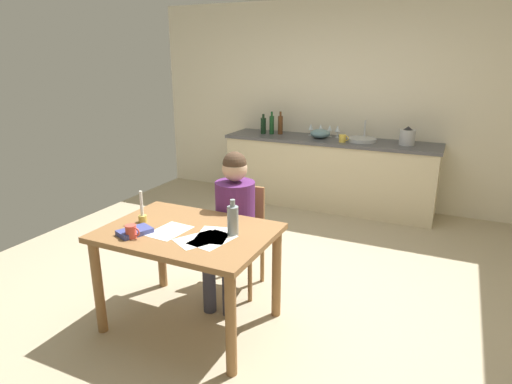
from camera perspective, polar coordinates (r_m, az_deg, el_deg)
The scene contains 25 objects.
ground_plane at distance 3.91m, azimuth -0.15°, elevation -11.96°, with size 5.20×5.20×0.04m, color tan.
wall_back at distance 5.90m, azimuth 10.90°, elevation 11.30°, with size 5.20×0.12×2.60m, color silver.
kitchen_counter at distance 5.70m, azimuth 9.50°, elevation 2.49°, with size 2.70×0.64×0.90m.
dining_table at distance 3.11m, azimuth -8.92°, elevation -6.96°, with size 1.18×0.84×0.74m.
chair_at_table at distance 3.65m, azimuth -2.21°, elevation -5.42°, with size 0.45×0.45×0.86m.
person_seated at distance 3.45m, azimuth -3.12°, elevation -3.30°, with size 0.37×0.62×1.19m.
coffee_mug at distance 2.99m, azimuth -16.11°, elevation -5.04°, with size 0.11×0.07×0.09m.
candlestick at distance 3.25m, azimuth -14.78°, elevation -2.77°, with size 0.06×0.06×0.24m.
book_magazine at distance 3.07m, azimuth -15.70°, elevation -5.05°, with size 0.14×0.22×0.03m, color #3E458B.
paper_letter at distance 2.88m, azimuth -5.78°, elevation -6.29°, with size 0.21×0.30×0.00m, color white.
paper_bill at distance 3.06m, azimuth -11.35°, elevation -5.06°, with size 0.21×0.30×0.00m, color white.
paper_envelope at distance 2.95m, azimuth -5.70°, elevation -5.67°, with size 0.21×0.30×0.00m, color white.
paper_receipt at distance 2.89m, azimuth -7.50°, elevation -6.25°, with size 0.21×0.30×0.00m, color white.
wine_bottle_on_table at distance 2.92m, azimuth -3.07°, elevation -3.68°, with size 0.08×0.08×0.25m.
sink_unit at distance 5.52m, azimuth 13.76°, elevation 6.74°, with size 0.36×0.36×0.24m.
bottle_oil at distance 5.90m, azimuth 0.97°, elevation 8.78°, with size 0.07×0.07×0.26m.
bottle_vinegar at distance 5.87m, azimuth 2.09°, elevation 8.88°, with size 0.06×0.06×0.30m.
bottle_wine_red at distance 5.86m, azimuth 3.23°, elevation 8.87°, with size 0.07×0.07×0.30m.
mixing_bowl at distance 5.64m, azimuth 8.46°, elevation 7.63°, with size 0.25×0.25×0.11m, color #668C99.
stovetop_kettle at distance 5.42m, azimuth 19.33°, elevation 6.90°, with size 0.18×0.18×0.22m.
wine_glass_near_sink at distance 5.72m, azimuth 10.71°, elevation 8.18°, with size 0.07×0.07×0.15m.
wine_glass_by_kettle at distance 5.74m, azimuth 9.70°, elevation 8.27°, with size 0.07×0.07×0.15m.
wine_glass_back_left at distance 5.78m, azimuth 8.52°, elevation 8.38°, with size 0.07×0.07×0.15m.
wine_glass_back_right at distance 5.82m, azimuth 7.25°, elevation 8.49°, with size 0.07×0.07×0.15m.
teacup_on_counter at distance 5.41m, azimuth 11.36°, elevation 6.95°, with size 0.12×0.08×0.09m.
Camera 1 is at (1.45, -3.08, 1.90)m, focal length 30.33 mm.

